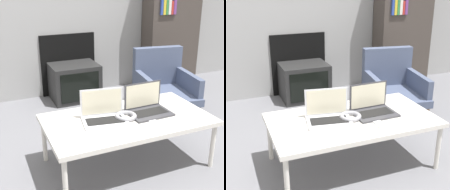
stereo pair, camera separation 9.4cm
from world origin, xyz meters
The scene contains 9 objects.
ground_plane centered at (0.00, 0.00, 0.00)m, with size 14.00×14.00×0.00m, color slate.
table centered at (0.00, 0.18, 0.38)m, with size 1.28×0.70×0.41m.
laptop_left centered at (-0.19, 0.21, 0.46)m, with size 0.37×0.29×0.23m.
laptop_right centered at (0.19, 0.21, 0.46)m, with size 0.34×0.25×0.23m.
headphones centered at (-0.02, 0.18, 0.43)m, with size 0.17×0.17×0.04m.
phone centered at (0.14, 0.01, 0.41)m, with size 0.06×0.14×0.01m.
tv centered at (0.05, 1.74, 0.22)m, with size 0.57×0.46×0.44m.
armchair centered at (0.88, 1.05, 0.32)m, with size 0.68×0.76×0.68m.
bookshelf centered at (1.47, 1.82, 0.90)m, with size 0.75×0.32×1.79m.
Camera 2 is at (-0.91, -1.82, 1.44)m, focal length 50.00 mm.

